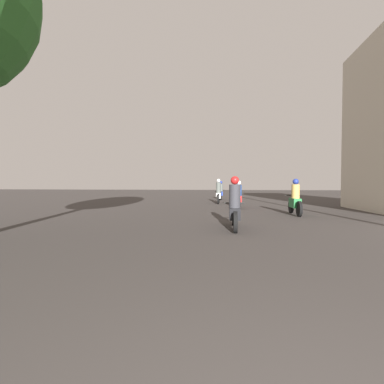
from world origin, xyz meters
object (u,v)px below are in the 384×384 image
(motorcycle_green, at_px, (295,200))
(motorcycle_red, at_px, (239,197))
(motorcycle_blue, at_px, (221,192))
(motorcycle_black, at_px, (235,208))
(motorcycle_white, at_px, (219,194))

(motorcycle_green, bearing_deg, motorcycle_red, 119.69)
(motorcycle_green, bearing_deg, motorcycle_blue, 101.01)
(motorcycle_black, xyz_separation_m, motorcycle_white, (-0.74, 10.00, 0.05))
(motorcycle_green, distance_m, motorcycle_white, 7.10)
(motorcycle_black, bearing_deg, motorcycle_red, 89.31)
(motorcycle_black, height_order, motorcycle_green, motorcycle_green)
(motorcycle_black, xyz_separation_m, motorcycle_red, (0.45, 6.77, -0.00))
(motorcycle_red, height_order, motorcycle_white, motorcycle_white)
(motorcycle_red, bearing_deg, motorcycle_white, 118.40)
(motorcycle_black, height_order, motorcycle_blue, motorcycle_blue)
(motorcycle_black, bearing_deg, motorcycle_green, 58.02)
(motorcycle_black, bearing_deg, motorcycle_white, 97.32)
(motorcycle_black, relative_size, motorcycle_red, 0.91)
(motorcycle_green, distance_m, motorcycle_blue, 11.12)
(motorcycle_red, xyz_separation_m, motorcycle_blue, (-1.10, 7.60, 0.03))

